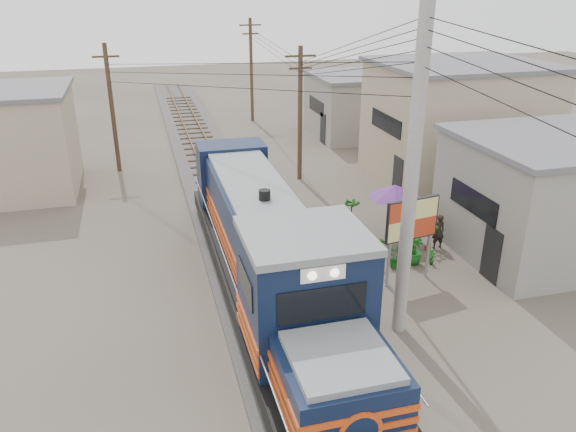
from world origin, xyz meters
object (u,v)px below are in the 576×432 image
object	(u,v)px
vendor	(438,231)
locomotive	(270,255)
billboard	(412,222)
market_umbrella	(395,191)

from	to	relation	value
vendor	locomotive	bearing A→B (deg)	20.99
locomotive	vendor	world-z (taller)	locomotive
billboard	vendor	world-z (taller)	billboard
locomotive	vendor	xyz separation A→B (m)	(7.48, 2.35, -1.10)
locomotive	vendor	distance (m)	7.92
locomotive	billboard	bearing A→B (deg)	1.87
billboard	market_umbrella	distance (m)	3.68
market_umbrella	vendor	world-z (taller)	market_umbrella
locomotive	billboard	size ratio (longest dim) A/B	5.34
locomotive	billboard	xyz separation A→B (m)	(5.08, 0.17, 0.52)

